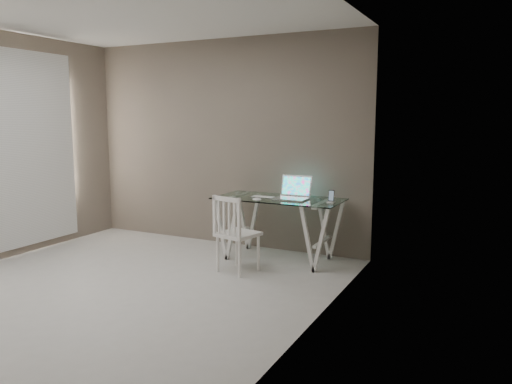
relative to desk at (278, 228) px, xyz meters
The scene contains 7 objects.
room 2.48m from the desk, 120.35° to the right, with size 4.50×4.52×2.71m.
desk is the anchor object (origin of this frame).
chair 0.73m from the desk, 108.25° to the right, with size 0.47×0.47×0.86m.
laptop 0.46m from the desk, 16.90° to the left, with size 0.38×0.34×0.26m.
keyboard 0.41m from the desk, behind, with size 0.28×0.12×0.01m, color silver.
mouse 0.50m from the desk, 116.26° to the right, with size 0.11×0.07×0.04m, color white.
phone_dock 0.77m from the desk, ahead, with size 0.08×0.08×0.14m.
Camera 1 is at (3.32, -3.51, 1.69)m, focal length 35.00 mm.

